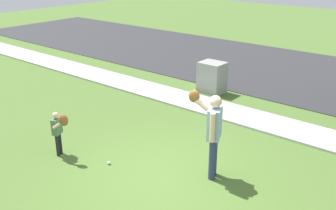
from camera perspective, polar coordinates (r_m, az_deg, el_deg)
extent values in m
plane|color=#4C6B2D|center=(10.68, 11.98, -2.27)|extent=(48.00, 48.00, 0.00)
cube|color=#B2B2AD|center=(10.75, 12.24, -1.95)|extent=(36.00, 1.20, 0.06)
cube|color=#2D2D30|center=(15.16, 21.13, 3.86)|extent=(36.00, 6.80, 0.02)
cylinder|color=navy|center=(7.74, 6.47, -7.89)|extent=(0.14, 0.14, 0.86)
cylinder|color=navy|center=(7.89, 6.68, -7.30)|extent=(0.14, 0.14, 0.86)
cube|color=#8CADC6|center=(7.49, 6.81, -2.64)|extent=(0.38, 0.47, 0.61)
sphere|color=beige|center=(7.32, 6.96, 0.52)|extent=(0.23, 0.23, 0.23)
cylinder|color=beige|center=(7.25, 6.50, -3.31)|extent=(0.10, 0.10, 0.58)
cylinder|color=beige|center=(7.67, 5.28, -0.18)|extent=(0.53, 0.31, 0.41)
ellipsoid|color=brown|center=(7.64, 3.84, 1.29)|extent=(0.26, 0.22, 0.26)
cylinder|color=black|center=(9.02, -15.49, -5.40)|extent=(0.08, 0.08, 0.51)
cylinder|color=black|center=(8.94, -15.81, -5.67)|extent=(0.08, 0.08, 0.51)
cube|color=#4C7251|center=(8.80, -15.92, -3.01)|extent=(0.22, 0.28, 0.36)
sphere|color=beige|center=(8.70, -16.09, -1.46)|extent=(0.14, 0.14, 0.14)
cylinder|color=beige|center=(8.91, -15.44, -2.57)|extent=(0.06, 0.06, 0.34)
cylinder|color=beige|center=(8.55, -15.64, -2.75)|extent=(0.31, 0.18, 0.24)
ellipsoid|color=brown|center=(8.45, -15.02, -2.15)|extent=(0.26, 0.22, 0.26)
sphere|color=white|center=(8.47, -8.62, -8.33)|extent=(0.07, 0.07, 0.07)
cube|color=gray|center=(12.51, 6.44, 4.02)|extent=(0.77, 0.65, 0.99)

